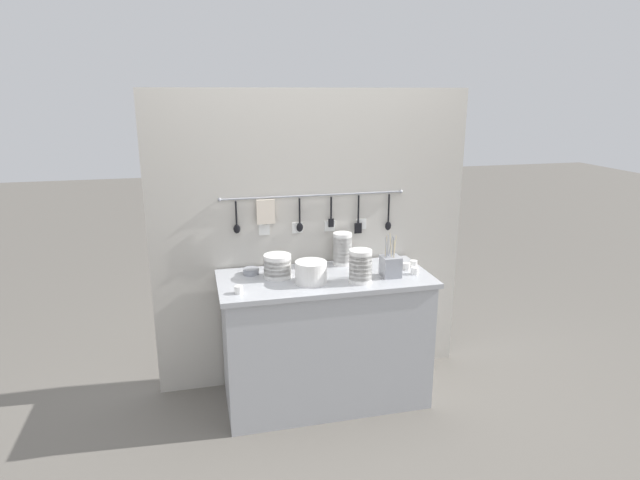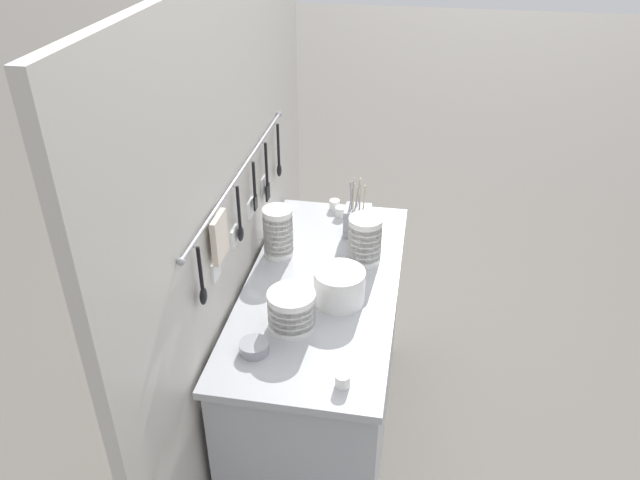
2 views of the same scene
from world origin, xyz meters
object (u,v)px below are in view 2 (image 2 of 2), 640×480
plate_stack (339,286)px  cup_front_left (361,212)px  cup_beside_plates (335,204)px  bowl_stack_tall_left (292,310)px  cutlery_caddy (357,220)px  cup_mid_row (343,380)px  bowl_stack_nested_right (278,232)px  steel_mixing_bowl (254,347)px  cup_back_left (341,212)px  bowl_stack_back_corner (365,240)px

plate_stack → cup_front_left: size_ratio=3.95×
plate_stack → cup_beside_plates: size_ratio=3.95×
bowl_stack_tall_left → cup_front_left: (0.85, -0.15, -0.05)m
cutlery_caddy → cup_mid_row: (-0.94, -0.07, -0.05)m
bowl_stack_nested_right → plate_stack: 0.41m
steel_mixing_bowl → cup_mid_row: size_ratio=2.10×
bowl_stack_nested_right → bowl_stack_tall_left: 0.49m
bowl_stack_nested_right → cup_back_left: bowl_stack_nested_right is taller
cup_front_left → plate_stack: bearing=179.7°
cup_back_left → plate_stack: bearing=-172.0°
cup_back_left → cup_mid_row: (-1.09, -0.17, 0.00)m
plate_stack → steel_mixing_bowl: size_ratio=1.88×
plate_stack → bowl_stack_back_corner: bearing=-11.7°
cutlery_caddy → bowl_stack_back_corner: bearing=-165.3°
steel_mixing_bowl → cup_beside_plates: 1.05m
cup_front_left → bowl_stack_tall_left: bearing=170.2°
bowl_stack_nested_right → cup_back_left: size_ratio=4.43×
steel_mixing_bowl → cup_front_left: size_ratio=2.10×
bowl_stack_back_corner → cup_back_left: size_ratio=4.16×
bowl_stack_nested_right → bowl_stack_tall_left: bowl_stack_nested_right is taller
cup_beside_plates → bowl_stack_tall_left: bearing=179.1°
cup_beside_plates → plate_stack: bearing=-169.7°
bowl_stack_nested_right → steel_mixing_bowl: bowl_stack_nested_right is taller
cup_front_left → cup_back_left: bearing=99.6°
bowl_stack_back_corner → plate_stack: (-0.29, 0.06, -0.03)m
steel_mixing_bowl → cutlery_caddy: size_ratio=0.36×
plate_stack → cup_back_left: plate_stack is taller
cutlery_caddy → cup_mid_row: size_ratio=5.81×
cup_back_left → cup_front_left: 0.10m
bowl_stack_tall_left → steel_mixing_bowl: 0.19m
bowl_stack_back_corner → cutlery_caddy: size_ratio=0.72×
plate_stack → bowl_stack_tall_left: bearing=141.2°
steel_mixing_bowl → cup_beside_plates: cup_beside_plates is taller
steel_mixing_bowl → cutlery_caddy: cutlery_caddy is taller
bowl_stack_tall_left → cutlery_caddy: bearing=-12.2°
cup_front_left → bowl_stack_nested_right: bearing=142.0°
cup_mid_row → cutlery_caddy: bearing=4.4°
cutlery_caddy → cup_beside_plates: cutlery_caddy is taller
bowl_stack_back_corner → plate_stack: bearing=168.3°
cup_beside_plates → bowl_stack_nested_right: bearing=158.8°
bowl_stack_nested_right → cup_beside_plates: bowl_stack_nested_right is taller
cup_mid_row → cup_beside_plates: same height
cup_back_left → bowl_stack_back_corner: bearing=-157.2°
bowl_stack_nested_right → cup_beside_plates: bearing=-21.2°
steel_mixing_bowl → cup_back_left: 0.99m
plate_stack → cutlery_caddy: size_ratio=0.68×
steel_mixing_bowl → bowl_stack_back_corner: bearing=-25.8°
plate_stack → cup_mid_row: plate_stack is taller
cup_mid_row → steel_mixing_bowl: bearing=71.4°
bowl_stack_back_corner → steel_mixing_bowl: bowl_stack_back_corner is taller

